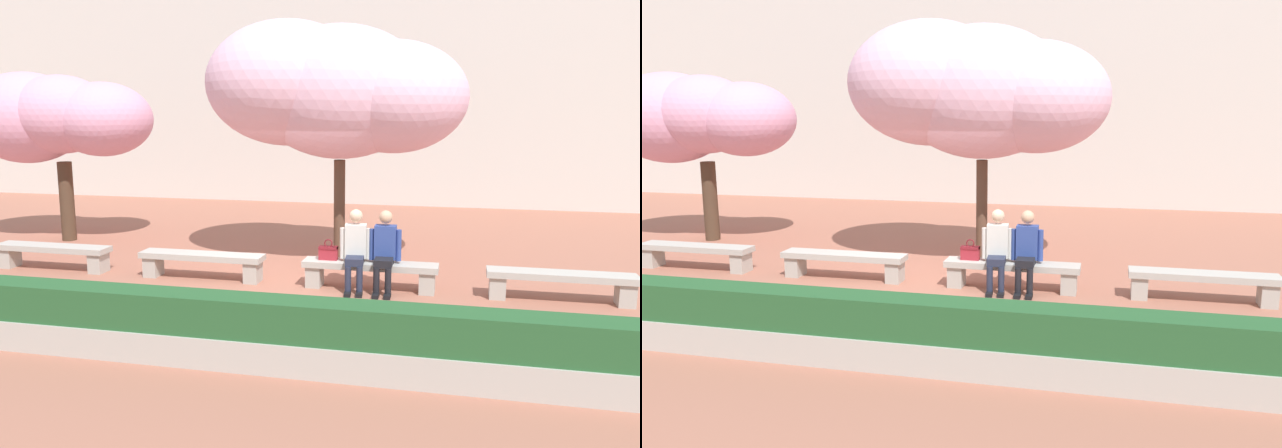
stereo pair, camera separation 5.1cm
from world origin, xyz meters
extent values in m
plane|color=#9E604C|center=(0.00, 0.00, 0.00)|extent=(100.00, 100.00, 0.00)
cube|color=beige|center=(0.00, 11.27, 4.27)|extent=(28.00, 4.00, 8.54)
cube|color=#ADA89E|center=(-4.33, 0.00, 0.40)|extent=(2.16, 0.42, 0.10)
cube|color=#ADA89E|center=(-5.24, 0.00, 0.17)|extent=(0.24, 0.34, 0.35)
cube|color=#ADA89E|center=(-3.42, 0.00, 0.17)|extent=(0.24, 0.34, 0.35)
cube|color=#ADA89E|center=(-1.44, 0.00, 0.40)|extent=(2.16, 0.42, 0.10)
cube|color=#ADA89E|center=(-2.35, 0.00, 0.17)|extent=(0.24, 0.34, 0.35)
cube|color=#ADA89E|center=(-0.53, 0.00, 0.17)|extent=(0.24, 0.34, 0.35)
cube|color=#ADA89E|center=(1.44, 0.00, 0.40)|extent=(2.16, 0.42, 0.10)
cube|color=#ADA89E|center=(0.53, 0.00, 0.17)|extent=(0.24, 0.34, 0.35)
cube|color=#ADA89E|center=(2.35, 0.00, 0.17)|extent=(0.24, 0.34, 0.35)
cube|color=#ADA89E|center=(4.33, 0.00, 0.40)|extent=(2.16, 0.42, 0.10)
cube|color=#ADA89E|center=(3.42, 0.00, 0.17)|extent=(0.24, 0.34, 0.35)
cube|color=#ADA89E|center=(5.24, 0.00, 0.17)|extent=(0.24, 0.34, 0.35)
cube|color=black|center=(1.16, -0.43, 0.03)|extent=(0.12, 0.23, 0.06)
cylinder|color=#23283D|center=(1.15, -0.37, 0.24)|extent=(0.10, 0.10, 0.42)
cube|color=black|center=(1.34, -0.41, 0.03)|extent=(0.12, 0.23, 0.06)
cylinder|color=#23283D|center=(1.33, -0.35, 0.24)|extent=(0.10, 0.10, 0.42)
cube|color=#23283D|center=(1.23, -0.18, 0.51)|extent=(0.32, 0.43, 0.12)
cube|color=silver|center=(1.20, 0.04, 0.78)|extent=(0.36, 0.25, 0.54)
sphere|color=beige|center=(1.20, 0.04, 1.19)|extent=(0.21, 0.21, 0.21)
cylinder|color=silver|center=(1.00, 0.00, 0.74)|extent=(0.09, 0.09, 0.50)
cylinder|color=silver|center=(1.42, 0.04, 0.74)|extent=(0.09, 0.09, 0.50)
cube|color=black|center=(1.60, -0.42, 0.03)|extent=(0.10, 0.22, 0.06)
cylinder|color=black|center=(1.60, -0.36, 0.24)|extent=(0.10, 0.10, 0.42)
cube|color=black|center=(1.78, -0.42, 0.03)|extent=(0.10, 0.22, 0.06)
cylinder|color=black|center=(1.78, -0.36, 0.24)|extent=(0.10, 0.10, 0.42)
cube|color=black|center=(1.68, -0.18, 0.51)|extent=(0.29, 0.41, 0.12)
cube|color=#2D4289|center=(1.68, 0.04, 0.78)|extent=(0.34, 0.23, 0.54)
sphere|color=tan|center=(1.68, 0.04, 1.19)|extent=(0.21, 0.21, 0.21)
cylinder|color=#2D4289|center=(1.47, 0.02, 0.74)|extent=(0.09, 0.09, 0.50)
cylinder|color=#2D4289|center=(1.89, 0.02, 0.74)|extent=(0.09, 0.09, 0.50)
cube|color=#A3232D|center=(0.76, 0.03, 0.56)|extent=(0.30, 0.14, 0.22)
cube|color=maroon|center=(0.76, 0.02, 0.65)|extent=(0.30, 0.15, 0.04)
torus|color=maroon|center=(0.76, 0.03, 0.72)|extent=(0.14, 0.02, 0.14)
cylinder|color=#513828|center=(0.60, 1.72, 0.97)|extent=(0.21, 0.21, 1.94)
ellipsoid|color=#EFB7D1|center=(0.60, 1.72, 3.17)|extent=(3.21, 2.98, 2.40)
ellipsoid|color=#EFB7D1|center=(-0.37, 1.73, 3.33)|extent=(3.04, 3.13, 2.28)
ellipsoid|color=#EFB7D1|center=(1.57, 1.77, 3.08)|extent=(2.67, 2.72, 2.00)
cylinder|color=#473323|center=(-5.67, 2.41, 0.87)|extent=(0.31, 0.31, 1.74)
ellipsoid|color=pink|center=(-5.67, 2.41, 2.76)|extent=(2.24, 2.03, 1.68)
ellipsoid|color=pink|center=(-6.54, 2.43, 2.69)|extent=(2.64, 2.26, 1.98)
ellipsoid|color=pink|center=(-4.80, 2.63, 2.66)|extent=(2.13, 2.16, 1.60)
cube|color=#ADA89E|center=(0.00, -3.34, 0.18)|extent=(14.12, 0.50, 0.36)
cube|color=#235128|center=(0.00, -3.34, 0.58)|extent=(14.02, 0.44, 0.44)
camera|label=1|loc=(2.83, -9.62, 2.81)|focal=35.00mm
camera|label=2|loc=(2.88, -9.61, 2.81)|focal=35.00mm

